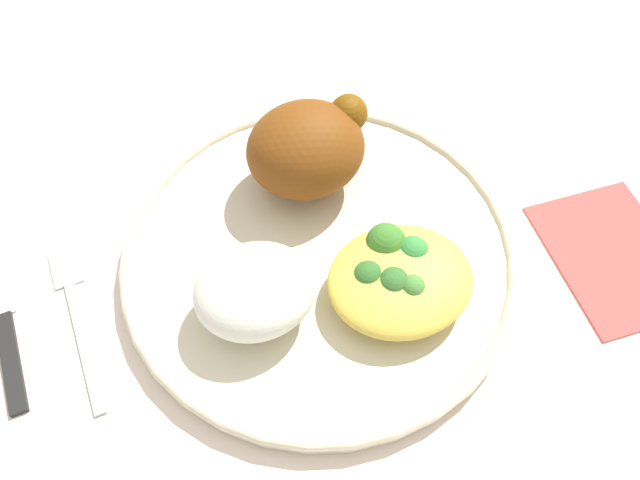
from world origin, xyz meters
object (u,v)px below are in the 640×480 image
rice_pile (255,291)px  knife (3,316)px  mac_cheese_with_broccoli (398,276)px  plate (320,254)px  fork (77,315)px  napkin (614,255)px  roasted_chicken (308,148)px

rice_pile → knife: 0.19m
knife → mac_cheese_with_broccoli: bearing=-16.3°
plate → knife: (-0.24, 0.03, -0.01)m
fork → knife: knife is taller
fork → knife: (-0.05, 0.02, 0.00)m
knife → napkin: 0.46m
plate → fork: 0.18m
plate → napkin: plate is taller
mac_cheese_with_broccoli → roasted_chicken: bearing=103.2°
knife → napkin: bearing=-12.8°
rice_pile → napkin: size_ratio=0.67×
roasted_chicken → napkin: (0.20, -0.14, -0.05)m
knife → fork: bearing=-18.2°
fork → plate: bearing=-4.2°
plate → mac_cheese_with_broccoli: mac_cheese_with_broccoli is taller
napkin → mac_cheese_with_broccoli: bearing=173.0°
mac_cheese_with_broccoli → knife: bearing=163.7°
knife → napkin: size_ratio=1.53×
roasted_chicken → knife: roasted_chicken is taller
plate → napkin: bearing=-18.3°
roasted_chicken → knife: (-0.25, -0.04, -0.05)m
plate → mac_cheese_with_broccoli: bearing=-51.0°
fork → napkin: (0.40, -0.09, -0.00)m
plate → rice_pile: bearing=-150.4°
roasted_chicken → mac_cheese_with_broccoli: bearing=-76.8°
roasted_chicken → knife: size_ratio=0.52×
plate → roasted_chicken: (0.01, 0.07, 0.04)m
napkin → fork: bearing=168.0°
rice_pile → napkin: (0.28, -0.04, -0.04)m
roasted_chicken → rice_pile: bearing=-125.7°
roasted_chicken → rice_pile: size_ratio=1.19×
mac_cheese_with_broccoli → knife: 0.29m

